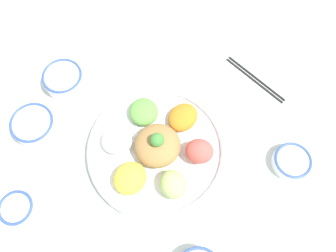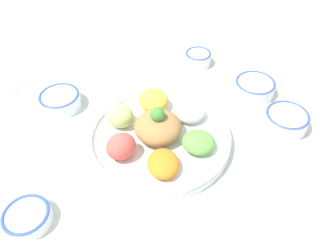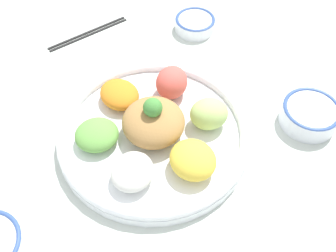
{
  "view_description": "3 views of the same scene",
  "coord_description": "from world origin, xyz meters",
  "px_view_note": "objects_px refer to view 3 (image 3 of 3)",
  "views": [
    {
      "loc": [
        0.05,
        -0.24,
        0.81
      ],
      "look_at": [
        0.03,
        0.06,
        0.06
      ],
      "focal_mm": 35.0,
      "sensor_mm": 36.0,
      "label": 1
    },
    {
      "loc": [
        0.35,
        0.44,
        0.6
      ],
      "look_at": [
        -0.02,
        0.02,
        0.04
      ],
      "focal_mm": 35.0,
      "sensor_mm": 36.0,
      "label": 2
    },
    {
      "loc": [
        -0.41,
        -0.12,
        0.6
      ],
      "look_at": [
        -0.03,
        -0.02,
        0.1
      ],
      "focal_mm": 42.0,
      "sensor_mm": 36.0,
      "label": 3
    }
  ],
  "objects_px": {
    "chopsticks_pair_near": "(88,33)",
    "rice_bowl_plain": "(310,114)",
    "salad_platter": "(155,130)",
    "rice_bowl_blue": "(195,23)"
  },
  "relations": [
    {
      "from": "rice_bowl_plain",
      "to": "chopsticks_pair_near",
      "type": "xyz_separation_m",
      "value": [
        0.14,
        0.51,
        -0.02
      ]
    },
    {
      "from": "chopsticks_pair_near",
      "to": "rice_bowl_plain",
      "type": "bearing_deg",
      "value": 114.84
    },
    {
      "from": "rice_bowl_blue",
      "to": "rice_bowl_plain",
      "type": "distance_m",
      "value": 0.35
    },
    {
      "from": "salad_platter",
      "to": "rice_bowl_blue",
      "type": "distance_m",
      "value": 0.34
    },
    {
      "from": "rice_bowl_plain",
      "to": "rice_bowl_blue",
      "type": "bearing_deg",
      "value": 50.65
    },
    {
      "from": "salad_platter",
      "to": "chopsticks_pair_near",
      "type": "bearing_deg",
      "value": 42.68
    },
    {
      "from": "salad_platter",
      "to": "rice_bowl_blue",
      "type": "relative_size",
      "value": 3.79
    },
    {
      "from": "salad_platter",
      "to": "rice_bowl_blue",
      "type": "xyz_separation_m",
      "value": [
        0.34,
        -0.0,
        -0.01
      ]
    },
    {
      "from": "salad_platter",
      "to": "rice_bowl_blue",
      "type": "bearing_deg",
      "value": -0.72
    },
    {
      "from": "salad_platter",
      "to": "chopsticks_pair_near",
      "type": "xyz_separation_m",
      "value": [
        0.26,
        0.24,
        -0.02
      ]
    }
  ]
}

